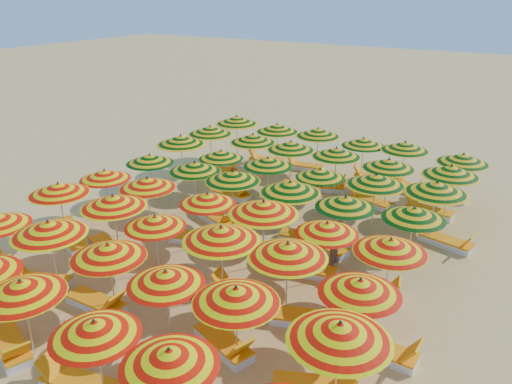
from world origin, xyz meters
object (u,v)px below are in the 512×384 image
(umbrella_9, at_px, (166,278))
(lounger_17, at_px, (218,219))
(umbrella_43, at_px, (277,128))
(umbrella_34, at_px, (376,180))
(umbrella_17, at_px, (360,287))
(lounger_26, at_px, (428,211))
(umbrella_36, at_px, (210,130))
(lounger_7, at_px, (225,343))
(umbrella_38, at_px, (291,146))
(umbrella_46, at_px, (405,146))
(umbrella_10, at_px, (236,295))
(umbrella_32, at_px, (268,162))
(lounger_5, at_px, (39,281))
(lounger_18, at_px, (307,237))
(umbrella_22, at_px, (327,228))
(umbrella_8, at_px, (108,251))
(umbrella_47, at_px, (463,159))
(lounger_14, at_px, (197,238))
(umbrella_18, at_px, (105,175))
(umbrella_37, at_px, (253,138))
(lounger_30, at_px, (411,188))
(umbrella_19, at_px, (147,183))
(umbrella_21, at_px, (264,208))
(umbrella_41, at_px, (451,171))
(lounger_9, at_px, (72,240))
(umbrella_26, at_px, (233,176))
(lounger_12, at_px, (306,318))
(lounger_24, at_px, (325,187))
(umbrella_20, at_px, (207,199))
(lounger_19, at_px, (322,245))
(lounger_28, at_px, (304,166))
(umbrella_3, at_px, (95,329))
(umbrella_13, at_px, (113,202))
(umbrella_24, at_px, (150,159))
(umbrella_45, at_px, (363,142))
(lounger_16, at_px, (367,292))
(lounger_0, at_px, (11,347))
(lounger_13, at_px, (382,351))
(umbrella_29, at_px, (414,213))
(lounger_11, at_px, (243,293))
(umbrella_33, at_px, (320,173))
(umbrella_2, at_px, (21,288))
(umbrella_4, at_px, (169,358))
(umbrella_7, at_px, (49,228))
(lounger_10, at_px, (108,247))
(umbrella_11, at_px, (340,332))
(lounger_27, at_px, (266,160))
(umbrella_42, at_px, (237,120))
(umbrella_15, at_px, (221,234))
(umbrella_27, at_px, (290,187))
(lounger_6, at_px, (97,303))
(beachgoer_b, at_px, (339,243))
(lounger_29, at_px, (373,178))
(umbrella_28, at_px, (345,202))
(lounger_25, at_px, (370,201))
(umbrella_40, at_px, (389,164))
(umbrella_25, at_px, (195,167))
(lounger_23, at_px, (303,187))

(umbrella_9, xyz_separation_m, lounger_17, (-2.75, 5.82, -1.54))
(umbrella_43, bearing_deg, umbrella_34, -34.47)
(umbrella_17, distance_m, lounger_26, 8.76)
(umbrella_36, bearing_deg, lounger_7, -52.34)
(umbrella_38, height_order, umbrella_46, umbrella_38)
(umbrella_10, xyz_separation_m, umbrella_32, (-3.91, 8.04, -0.04))
(lounger_5, height_order, lounger_18, same)
(umbrella_22, height_order, umbrella_36, umbrella_36)
(umbrella_8, relative_size, lounger_17, 1.10)
(umbrella_47, xyz_separation_m, lounger_14, (-6.66, -7.99, -1.67))
(umbrella_18, distance_m, lounger_26, 11.92)
(umbrella_37, distance_m, lounger_30, 6.96)
(umbrella_32, distance_m, lounger_26, 6.26)
(umbrella_19, relative_size, umbrella_21, 0.96)
(umbrella_41, height_order, lounger_9, umbrella_41)
(umbrella_26, xyz_separation_m, lounger_5, (-2.45, -6.23, -1.67))
(lounger_12, relative_size, lounger_24, 1.00)
(umbrella_20, distance_m, lounger_19, 3.99)
(lounger_19, height_order, lounger_28, same)
(umbrella_3, bearing_deg, umbrella_13, 132.92)
(umbrella_24, bearing_deg, umbrella_45, 45.75)
(umbrella_18, xyz_separation_m, lounger_16, (9.87, 0.04, -1.53))
(lounger_14, bearing_deg, lounger_19, 4.94)
(lounger_0, distance_m, lounger_26, 14.29)
(lounger_13, bearing_deg, lounger_19, 131.84)
(lounger_0, xyz_separation_m, lounger_9, (-3.09, 4.30, 0.00))
(umbrella_29, distance_m, lounger_11, 5.52)
(umbrella_33, xyz_separation_m, umbrella_41, (4.08, 2.05, 0.23))
(umbrella_2, height_order, umbrella_4, umbrella_2)
(umbrella_7, xyz_separation_m, lounger_13, (8.65, 2.03, -1.73))
(umbrella_3, height_order, lounger_28, umbrella_3)
(umbrella_34, height_order, lounger_10, umbrella_34)
(umbrella_18, bearing_deg, umbrella_34, 25.25)
(umbrella_11, distance_m, lounger_27, 15.34)
(umbrella_42, bearing_deg, umbrella_15, -58.31)
(lounger_9, distance_m, lounger_27, 10.51)
(umbrella_27, bearing_deg, umbrella_17, -46.38)
(lounger_6, relative_size, beachgoer_b, 1.22)
(umbrella_2, relative_size, lounger_16, 1.34)
(lounger_14, distance_m, lounger_29, 9.04)
(umbrella_28, relative_size, lounger_12, 1.08)
(umbrella_26, xyz_separation_m, lounger_26, (5.75, 4.45, -1.67))
(umbrella_19, bearing_deg, lounger_19, 18.24)
(umbrella_47, height_order, lounger_17, umbrella_47)
(umbrella_34, relative_size, lounger_25, 1.28)
(umbrella_40, bearing_deg, umbrella_41, 5.51)
(umbrella_11, xyz_separation_m, lounger_16, (-0.80, 4.12, -1.74))
(umbrella_25, xyz_separation_m, lounger_30, (6.38, 6.21, -1.62))
(umbrella_41, relative_size, lounger_16, 1.29)
(umbrella_9, distance_m, lounger_23, 10.50)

